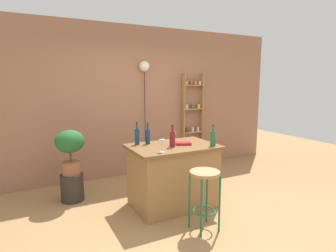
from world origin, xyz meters
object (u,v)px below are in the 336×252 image
(bottle_vinegar, at_px, (137,136))
(wine_glass_left, at_px, (162,143))
(plant_stool, at_px, (72,187))
(spice_shelf, at_px, (193,121))
(bar_stool, at_px, (205,186))
(bottle_sauce_amber, at_px, (148,136))
(pendant_globe_light, at_px, (144,68))
(wine_glass_center, at_px, (173,136))
(bottle_spirits_clear, at_px, (213,138))
(cookbook, at_px, (184,143))
(potted_plant, at_px, (70,147))
(bottle_olive_oil, at_px, (172,139))

(bottle_vinegar, distance_m, wine_glass_left, 0.57)
(plant_stool, xyz_separation_m, bottle_vinegar, (0.84, -0.56, 0.81))
(spice_shelf, xyz_separation_m, wine_glass_left, (-1.58, -1.79, 0.03))
(bar_stool, height_order, bottle_sauce_amber, bottle_sauce_amber)
(pendant_globe_light, bearing_deg, bar_stool, -95.11)
(bottle_vinegar, xyz_separation_m, wine_glass_center, (0.48, -0.19, -0.01))
(spice_shelf, height_order, bottle_spirits_clear, spice_shelf)
(plant_stool, xyz_separation_m, cookbook, (1.42, -0.87, 0.70))
(cookbook, bearing_deg, potted_plant, 172.36)
(pendant_globe_light, bearing_deg, wine_glass_left, -106.04)
(wine_glass_center, relative_size, pendant_globe_light, 0.08)
(bar_stool, bearing_deg, bottle_vinegar, 112.89)
(bottle_vinegar, bearing_deg, potted_plant, 146.10)
(spice_shelf, relative_size, plant_stool, 4.78)
(potted_plant, distance_m, cookbook, 1.67)
(bottle_olive_oil, relative_size, wine_glass_left, 1.86)
(wine_glass_left, bearing_deg, bottle_spirits_clear, -0.06)
(bar_stool, xyz_separation_m, bottle_olive_oil, (-0.06, 0.69, 0.46))
(bottle_sauce_amber, relative_size, wine_glass_left, 1.87)
(plant_stool, bearing_deg, cookbook, -31.45)
(bottle_spirits_clear, distance_m, pendant_globe_light, 2.10)
(bottle_vinegar, bearing_deg, bottle_olive_oil, -42.81)
(bar_stool, height_order, wine_glass_center, wine_glass_center)
(bottle_olive_oil, bearing_deg, bar_stool, -84.88)
(bottle_olive_oil, bearing_deg, spice_shelf, 50.15)
(bottle_spirits_clear, xyz_separation_m, cookbook, (-0.33, 0.25, -0.09))
(spice_shelf, height_order, cookbook, spice_shelf)
(bottle_olive_oil, height_order, bottle_vinegar, bottle_vinegar)
(potted_plant, distance_m, wine_glass_center, 1.53)
(bottle_olive_oil, bearing_deg, potted_plant, 143.08)
(bar_stool, relative_size, cookbook, 3.48)
(bottle_sauce_amber, bearing_deg, bottle_spirits_clear, -34.67)
(plant_stool, relative_size, bottle_spirits_clear, 1.37)
(bottle_vinegar, relative_size, cookbook, 1.54)
(bottle_sauce_amber, xyz_separation_m, wine_glass_center, (0.33, -0.16, 0.00))
(wine_glass_center, bearing_deg, potted_plant, 150.30)
(wine_glass_left, height_order, cookbook, wine_glass_left)
(bottle_olive_oil, xyz_separation_m, wine_glass_left, (-0.25, -0.20, 0.00))
(bar_stool, distance_m, bottle_vinegar, 1.23)
(bottle_olive_oil, height_order, cookbook, bottle_olive_oil)
(spice_shelf, distance_m, cookbook, 1.92)
(potted_plant, xyz_separation_m, pendant_globe_light, (1.48, 0.70, 1.19))
(bottle_sauce_amber, relative_size, bottle_spirits_clear, 1.03)
(bottle_vinegar, height_order, pendant_globe_light, pendant_globe_light)
(bottle_vinegar, relative_size, wine_glass_center, 1.98)
(spice_shelf, xyz_separation_m, bottle_vinegar, (-1.71, -1.24, 0.04))
(bottle_spirits_clear, bearing_deg, bottle_olive_oil, 159.30)
(potted_plant, xyz_separation_m, bottle_olive_oil, (1.22, -0.91, 0.17))
(potted_plant, bearing_deg, bottle_vinegar, -33.90)
(bottle_olive_oil, xyz_separation_m, bottle_vinegar, (-0.38, 0.35, 0.01))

